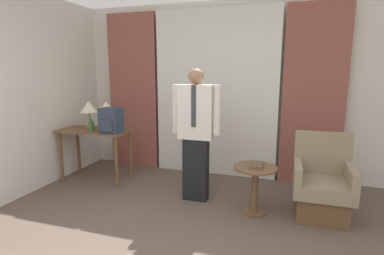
{
  "coord_description": "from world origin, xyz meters",
  "views": [
    {
      "loc": [
        1.07,
        -1.68,
        1.65
      ],
      "look_at": [
        0.0,
        1.69,
        0.98
      ],
      "focal_mm": 28.0,
      "sensor_mm": 36.0,
      "label": 1
    }
  ],
  "objects_px": {
    "desk": "(95,139)",
    "person": "(196,130)",
    "bottle_near_edge": "(91,126)",
    "backpack": "(111,121)",
    "book": "(257,165)",
    "table_lamp_right": "(106,109)",
    "side_table": "(255,182)",
    "armchair": "(322,187)",
    "table_lamp_left": "(89,108)"
  },
  "relations": [
    {
      "from": "table_lamp_right",
      "to": "backpack",
      "type": "bearing_deg",
      "value": -46.65
    },
    {
      "from": "bottle_near_edge",
      "to": "backpack",
      "type": "height_order",
      "value": "backpack"
    },
    {
      "from": "book",
      "to": "backpack",
      "type": "bearing_deg",
      "value": 173.43
    },
    {
      "from": "desk",
      "to": "armchair",
      "type": "bearing_deg",
      "value": -3.91
    },
    {
      "from": "person",
      "to": "table_lamp_right",
      "type": "bearing_deg",
      "value": 167.97
    },
    {
      "from": "backpack",
      "to": "armchair",
      "type": "relative_size",
      "value": 0.37
    },
    {
      "from": "bottle_near_edge",
      "to": "armchair",
      "type": "height_order",
      "value": "bottle_near_edge"
    },
    {
      "from": "table_lamp_left",
      "to": "armchair",
      "type": "height_order",
      "value": "table_lamp_left"
    },
    {
      "from": "desk",
      "to": "side_table",
      "type": "relative_size",
      "value": 1.88
    },
    {
      "from": "desk",
      "to": "person",
      "type": "relative_size",
      "value": 0.64
    },
    {
      "from": "armchair",
      "to": "desk",
      "type": "bearing_deg",
      "value": 176.09
    },
    {
      "from": "backpack",
      "to": "person",
      "type": "height_order",
      "value": "person"
    },
    {
      "from": "armchair",
      "to": "side_table",
      "type": "height_order",
      "value": "armchair"
    },
    {
      "from": "desk",
      "to": "backpack",
      "type": "distance_m",
      "value": 0.5
    },
    {
      "from": "bottle_near_edge",
      "to": "armchair",
      "type": "xyz_separation_m",
      "value": [
        3.12,
        -0.1,
        -0.52
      ]
    },
    {
      "from": "bottle_near_edge",
      "to": "backpack",
      "type": "xyz_separation_m",
      "value": [
        0.33,
        -0.0,
        0.1
      ]
    },
    {
      "from": "side_table",
      "to": "book",
      "type": "xyz_separation_m",
      "value": [
        0.01,
        0.03,
        0.2
      ]
    },
    {
      "from": "table_lamp_right",
      "to": "armchair",
      "type": "bearing_deg",
      "value": -6.1
    },
    {
      "from": "desk",
      "to": "person",
      "type": "height_order",
      "value": "person"
    },
    {
      "from": "backpack",
      "to": "book",
      "type": "bearing_deg",
      "value": -6.57
    },
    {
      "from": "table_lamp_right",
      "to": "book",
      "type": "bearing_deg",
      "value": -11.51
    },
    {
      "from": "table_lamp_left",
      "to": "bottle_near_edge",
      "type": "height_order",
      "value": "table_lamp_left"
    },
    {
      "from": "bottle_near_edge",
      "to": "book",
      "type": "distance_m",
      "value": 2.42
    },
    {
      "from": "person",
      "to": "armchair",
      "type": "height_order",
      "value": "person"
    },
    {
      "from": "side_table",
      "to": "book",
      "type": "relative_size",
      "value": 2.27
    },
    {
      "from": "table_lamp_left",
      "to": "desk",
      "type": "bearing_deg",
      "value": -34.29
    },
    {
      "from": "table_lamp_right",
      "to": "book",
      "type": "height_order",
      "value": "table_lamp_right"
    },
    {
      "from": "backpack",
      "to": "person",
      "type": "distance_m",
      "value": 1.29
    },
    {
      "from": "side_table",
      "to": "person",
      "type": "bearing_deg",
      "value": 167.47
    },
    {
      "from": "table_lamp_right",
      "to": "person",
      "type": "distance_m",
      "value": 1.54
    },
    {
      "from": "person",
      "to": "book",
      "type": "distance_m",
      "value": 0.86
    },
    {
      "from": "desk",
      "to": "armchair",
      "type": "relative_size",
      "value": 1.13
    },
    {
      "from": "bottle_near_edge",
      "to": "person",
      "type": "relative_size",
      "value": 0.11
    },
    {
      "from": "table_lamp_left",
      "to": "side_table",
      "type": "distance_m",
      "value": 2.72
    },
    {
      "from": "armchair",
      "to": "person",
      "type": "bearing_deg",
      "value": 179.94
    },
    {
      "from": "person",
      "to": "side_table",
      "type": "relative_size",
      "value": 2.95
    },
    {
      "from": "bottle_near_edge",
      "to": "person",
      "type": "distance_m",
      "value": 1.62
    },
    {
      "from": "bottle_near_edge",
      "to": "side_table",
      "type": "distance_m",
      "value": 2.45
    },
    {
      "from": "armchair",
      "to": "book",
      "type": "xyz_separation_m",
      "value": [
        -0.73,
        -0.14,
        0.24
      ]
    },
    {
      "from": "side_table",
      "to": "table_lamp_right",
      "type": "bearing_deg",
      "value": 167.8
    },
    {
      "from": "backpack",
      "to": "armchair",
      "type": "height_order",
      "value": "backpack"
    },
    {
      "from": "backpack",
      "to": "armchair",
      "type": "distance_m",
      "value": 2.86
    },
    {
      "from": "desk",
      "to": "backpack",
      "type": "bearing_deg",
      "value": -18.17
    },
    {
      "from": "desk",
      "to": "bottle_near_edge",
      "type": "relative_size",
      "value": 5.81
    },
    {
      "from": "desk",
      "to": "backpack",
      "type": "height_order",
      "value": "backpack"
    },
    {
      "from": "table_lamp_right",
      "to": "armchair",
      "type": "xyz_separation_m",
      "value": [
        3.0,
        -0.32,
        -0.75
      ]
    },
    {
      "from": "person",
      "to": "side_table",
      "type": "xyz_separation_m",
      "value": [
        0.77,
        -0.17,
        -0.53
      ]
    },
    {
      "from": "table_lamp_right",
      "to": "bottle_near_edge",
      "type": "distance_m",
      "value": 0.34
    },
    {
      "from": "desk",
      "to": "bottle_near_edge",
      "type": "xyz_separation_m",
      "value": [
        0.03,
        -0.12,
        0.21
      ]
    },
    {
      "from": "table_lamp_right",
      "to": "table_lamp_left",
      "type": "bearing_deg",
      "value": 180.0
    }
  ]
}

